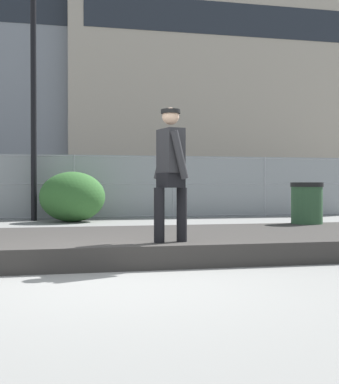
% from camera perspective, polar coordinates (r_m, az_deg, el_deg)
% --- Properties ---
extents(ground_plane, '(120.00, 120.00, 0.00)m').
position_cam_1_polar(ground_plane, '(5.25, -7.15, -10.04)').
color(ground_plane, slate).
extents(gravel_berm, '(13.96, 3.00, 0.28)m').
position_cam_1_polar(gravel_berm, '(7.33, -8.68, -5.84)').
color(gravel_berm, '#33302D').
rests_on(gravel_berm, ground_plane).
extents(skateboard, '(0.82, 0.38, 0.07)m').
position_cam_1_polar(skateboard, '(6.36, 0.12, -7.61)').
color(skateboard, '#9E5B33').
rests_on(skateboard, ground_plane).
extents(skater, '(0.72, 0.62, 1.86)m').
position_cam_1_polar(skater, '(6.29, 0.12, 2.20)').
color(skater, '#B2ADA8').
rests_on(skater, skateboard).
extents(chain_fence, '(17.60, 0.06, 1.85)m').
position_cam_1_polar(chain_fence, '(14.94, -10.58, 0.59)').
color(chain_fence, gray).
rests_on(chain_fence, ground_plane).
extents(street_lamp, '(0.44, 0.44, 7.21)m').
position_cam_1_polar(street_lamp, '(14.96, -14.91, 14.17)').
color(street_lamp, black).
rests_on(street_lamp, ground_plane).
extents(parked_car_mid, '(4.45, 2.05, 1.66)m').
position_cam_1_polar(parked_car_mid, '(18.46, -2.86, 0.35)').
color(parked_car_mid, navy).
rests_on(parked_car_mid, ground_plane).
extents(office_block, '(27.48, 11.77, 21.88)m').
position_cam_1_polar(office_block, '(46.45, 6.29, 13.19)').
color(office_block, '#9E9384').
rests_on(office_block, ground_plane).
extents(shrub_left, '(1.73, 1.41, 1.33)m').
position_cam_1_polar(shrub_left, '(13.80, -10.75, -0.53)').
color(shrub_left, '#2D5B28').
rests_on(shrub_left, ground_plane).
extents(trash_bin, '(0.59, 0.59, 1.03)m').
position_cam_1_polar(trash_bin, '(9.63, 15.03, -2.01)').
color(trash_bin, '#2D5133').
rests_on(trash_bin, ground_plane).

